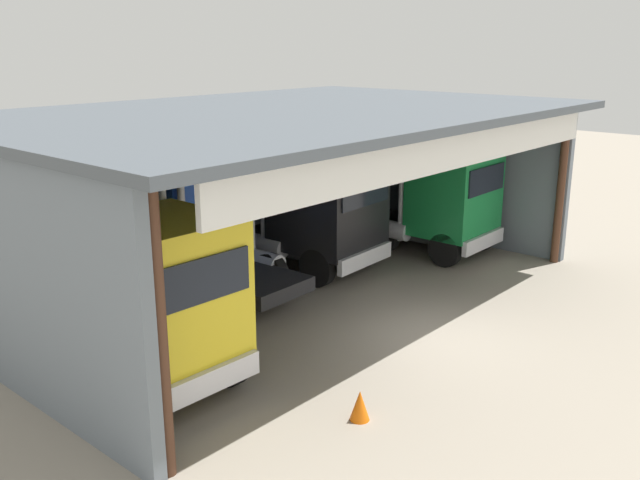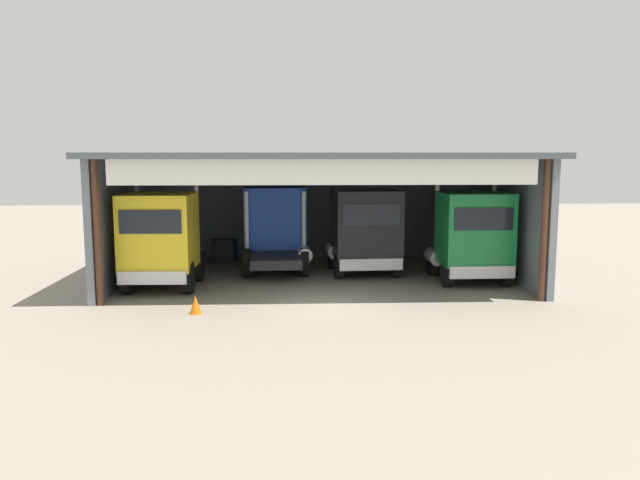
# 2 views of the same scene
# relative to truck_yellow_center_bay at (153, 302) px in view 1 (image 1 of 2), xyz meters

# --- Properties ---
(ground_plane) EXTENTS (80.00, 80.00, 0.00)m
(ground_plane) POSITION_rel_truck_yellow_center_bay_xyz_m (5.69, -2.45, -1.83)
(ground_plane) COLOR gray
(ground_plane) RESTS_ON ground
(workshop_shed) EXTENTS (15.47, 10.33, 4.85)m
(workshop_shed) POSITION_rel_truck_yellow_center_bay_xyz_m (5.69, 3.15, 1.61)
(workshop_shed) COLOR slate
(workshop_shed) RESTS_ON ground
(truck_yellow_center_bay) EXTENTS (2.59, 4.70, 3.66)m
(truck_yellow_center_bay) POSITION_rel_truck_yellow_center_bay_xyz_m (0.00, 0.00, 0.00)
(truck_yellow_center_bay) COLOR yellow
(truck_yellow_center_bay) RESTS_ON ground
(truck_blue_left_bay) EXTENTS (2.82, 4.79, 3.44)m
(truck_blue_left_bay) POSITION_rel_truck_yellow_center_bay_xyz_m (3.97, 3.64, -0.04)
(truck_blue_left_bay) COLOR #1E47B7
(truck_blue_left_bay) RESTS_ON ground
(truck_black_center_right_bay) EXTENTS (2.85, 4.54, 3.42)m
(truck_black_center_right_bay) POSITION_rel_truck_yellow_center_bay_xyz_m (7.52, 2.44, 0.00)
(truck_black_center_right_bay) COLOR black
(truck_black_center_right_bay) RESTS_ON ground
(truck_green_yard_outside) EXTENTS (2.66, 4.67, 3.69)m
(truck_green_yard_outside) POSITION_rel_truck_yellow_center_bay_xyz_m (11.33, 0.70, -0.07)
(truck_green_yard_outside) COLOR #197F3D
(truck_green_yard_outside) RESTS_ON ground
(oil_drum) EXTENTS (0.58, 0.58, 0.94)m
(oil_drum) POSITION_rel_truck_yellow_center_bay_xyz_m (1.81, 6.22, -1.37)
(oil_drum) COLOR #194CB2
(oil_drum) RESTS_ON ground
(tool_cart) EXTENTS (0.90, 0.60, 1.00)m
(tool_cart) POSITION_rel_truck_yellow_center_bay_xyz_m (1.59, 5.68, -1.33)
(tool_cart) COLOR black
(tool_cart) RESTS_ON ground
(traffic_cone) EXTENTS (0.36, 0.36, 0.56)m
(traffic_cone) POSITION_rel_truck_yellow_center_bay_xyz_m (1.73, -3.54, -1.55)
(traffic_cone) COLOR orange
(traffic_cone) RESTS_ON ground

